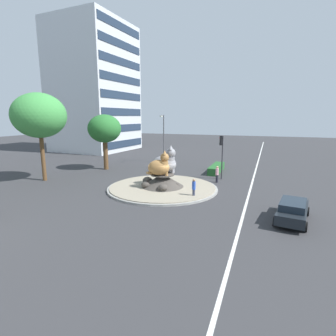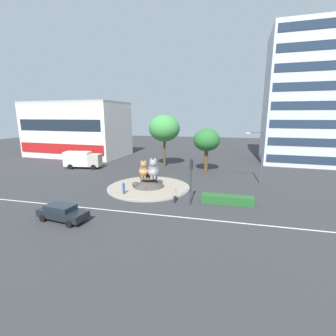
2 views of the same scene
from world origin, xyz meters
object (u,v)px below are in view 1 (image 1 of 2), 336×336
Objects in this scene: cat_statue_tabby at (160,166)px; streetlight_arm at (163,135)px; pedestrian_pink_shirt at (217,174)px; sedan_on_far_lane at (293,210)px; traffic_light_mast at (221,149)px; office_tower at (95,89)px; second_tree_near_tower at (105,129)px; broadleaf_tree_behind_island at (39,116)px; cat_statue_grey at (166,163)px; pedestrian_blue_shirt at (194,188)px.

cat_statue_tabby is 15.99m from streetlight_arm.
pedestrian_pink_shirt is 0.37× the size of sedan_on_far_lane.
streetlight_arm is at bearing -39.82° from traffic_light_mast.
office_tower is 23.41m from streetlight_arm.
cat_statue_tabby reaches higher than pedestrian_pink_shirt.
traffic_light_mast is 35.88m from office_tower.
second_tree_near_tower is (-17.85, -14.08, -7.29)m from office_tower.
second_tree_near_tower is 4.05× the size of pedestrian_pink_shirt.
traffic_light_mast is at bearing 3.28° from pedestrian_pink_shirt.
pedestrian_pink_shirt is at bearing -72.15° from broadleaf_tree_behind_island.
traffic_light_mast is 0.19× the size of office_tower.
streetlight_arm is 25.46m from sedan_on_far_lane.
sedan_on_far_lane is at bearing 120.49° from traffic_light_mast.
broadleaf_tree_behind_island is (-0.74, 13.62, 4.73)m from cat_statue_tabby.
streetlight_arm reaches higher than cat_statue_tabby.
office_tower is 23.87m from second_tree_near_tower.
broadleaf_tree_behind_island is at bearing -39.20° from streetlight_arm.
sedan_on_far_lane is at bearing -37.78° from cat_statue_grey.
traffic_light_mast is 0.68× the size of streetlight_arm.
streetlight_arm is (13.52, 5.63, 1.75)m from cat_statue_grey.
streetlight_arm reaches higher than cat_statue_grey.
streetlight_arm is at bearing -34.35° from second_tree_near_tower.
broadleaf_tree_behind_island is 5.27× the size of pedestrian_pink_shirt.
second_tree_near_tower reaches higher than sedan_on_far_lane.
pedestrian_blue_shirt is (-26.26, -28.61, -11.75)m from office_tower.
office_tower is 37.42m from pedestrian_pink_shirt.
broadleaf_tree_behind_island reaches higher than pedestrian_blue_shirt.
second_tree_near_tower is 1.01× the size of streetlight_arm.
broadleaf_tree_behind_island reaches higher than streetlight_arm.
cat_statue_grey is at bearing -130.08° from office_tower.
broadleaf_tree_behind_island is 1.96× the size of sedan_on_far_lane.
sedan_on_far_lane is (-2.60, -7.63, -0.15)m from pedestrian_blue_shirt.
cat_statue_grey is 4.74m from pedestrian_blue_shirt.
second_tree_near_tower is (5.81, 10.90, 2.89)m from cat_statue_grey.
office_tower is at bearing 113.61° from pedestrian_blue_shirt.
pedestrian_blue_shirt is 0.35× the size of sedan_on_far_lane.
broadleaf_tree_behind_island is 17.79m from streetlight_arm.
broadleaf_tree_behind_island is at bearing 154.45° from pedestrian_blue_shirt.
streetlight_arm is 14.43m from pedestrian_pink_shirt.
pedestrian_pink_shirt is 11.25m from sedan_on_far_lane.
cat_statue_grey is (1.34, -0.06, 0.13)m from cat_statue_tabby.
traffic_light_mast is at bearing 40.64° from sedan_on_far_lane.
streetlight_arm is (7.71, -5.27, -1.14)m from second_tree_near_tower.
cat_statue_grey is at bearing 136.06° from pedestrian_pink_shirt.
broadleaf_tree_behind_island reaches higher than traffic_light_mast.
second_tree_near_tower is 16.13m from pedestrian_pink_shirt.
cat_statue_grey is 7.20m from traffic_light_mast.
streetlight_arm is (-10.14, -19.35, -8.42)m from office_tower.
streetlight_arm is at bearing -27.26° from broadleaf_tree_behind_island.
traffic_light_mast reaches higher than cat_statue_grey.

